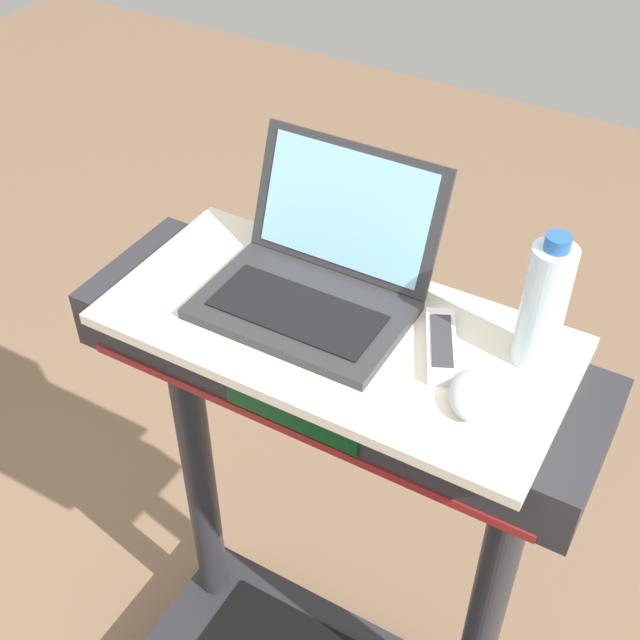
{
  "coord_description": "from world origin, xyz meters",
  "views": [
    {
      "loc": [
        0.48,
        -0.19,
        2.07
      ],
      "look_at": [
        0.0,
        0.65,
        1.23
      ],
      "focal_mm": 46.85,
      "sensor_mm": 36.0,
      "label": 1
    }
  ],
  "objects_px": {
    "computer_mouse": "(470,394)",
    "tv_remote": "(441,345)",
    "laptop": "(317,276)",
    "water_bottle": "(544,305)"
  },
  "relations": [
    {
      "from": "laptop",
      "to": "tv_remote",
      "type": "bearing_deg",
      "value": -1.14
    },
    {
      "from": "tv_remote",
      "to": "water_bottle",
      "type": "bearing_deg",
      "value": 22.4
    },
    {
      "from": "computer_mouse",
      "to": "tv_remote",
      "type": "height_order",
      "value": "computer_mouse"
    },
    {
      "from": "laptop",
      "to": "water_bottle",
      "type": "distance_m",
      "value": 0.37
    },
    {
      "from": "water_bottle",
      "to": "tv_remote",
      "type": "bearing_deg",
      "value": -157.6
    },
    {
      "from": "water_bottle",
      "to": "tv_remote",
      "type": "xyz_separation_m",
      "value": [
        -0.13,
        -0.05,
        -0.1
      ]
    },
    {
      "from": "laptop",
      "to": "tv_remote",
      "type": "xyz_separation_m",
      "value": [
        0.23,
        -0.02,
        -0.04
      ]
    },
    {
      "from": "water_bottle",
      "to": "computer_mouse",
      "type": "bearing_deg",
      "value": -109.88
    },
    {
      "from": "laptop",
      "to": "computer_mouse",
      "type": "distance_m",
      "value": 0.33
    },
    {
      "from": "computer_mouse",
      "to": "tv_remote",
      "type": "relative_size",
      "value": 0.61
    }
  ]
}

